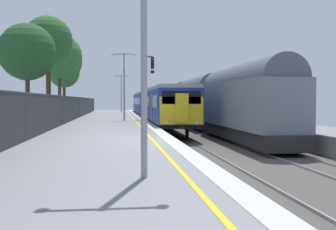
% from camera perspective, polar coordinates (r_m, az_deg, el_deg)
% --- Properties ---
extents(ground, '(17.40, 110.00, 1.21)m').
position_cam_1_polar(ground, '(17.82, 7.49, -5.24)').
color(ground, gray).
extents(commuter_train_at_platform, '(2.83, 40.16, 3.81)m').
position_cam_1_polar(commuter_train_at_platform, '(44.92, -2.02, 1.54)').
color(commuter_train_at_platform, navy).
rests_on(commuter_train_at_platform, ground).
extents(freight_train_adjacent_track, '(2.60, 59.60, 4.85)m').
position_cam_1_polar(freight_train_adjacent_track, '(48.33, 2.41, 2.03)').
color(freight_train_adjacent_track, '#232326').
rests_on(freight_train_adjacent_track, ground).
extents(signal_gantry, '(1.10, 0.24, 5.44)m').
position_cam_1_polar(signal_gantry, '(35.44, -3.11, 4.82)').
color(signal_gantry, '#47474C').
rests_on(signal_gantry, ground).
extents(platform_lamp_near, '(2.00, 0.20, 5.44)m').
position_cam_1_polar(platform_lamp_near, '(8.90, -3.34, 12.31)').
color(platform_lamp_near, '#93999E').
rests_on(platform_lamp_near, ground).
extents(platform_lamp_mid, '(2.00, 0.20, 5.51)m').
position_cam_1_polar(platform_lamp_mid, '(34.09, -6.06, 4.73)').
color(platform_lamp_mid, '#93999E').
rests_on(platform_lamp_mid, ground).
extents(platform_lamp_far, '(2.00, 0.20, 5.27)m').
position_cam_1_polar(platform_lamp_far, '(59.37, -6.45, 3.44)').
color(platform_lamp_far, '#93999E').
rests_on(platform_lamp_far, ground).
extents(platform_back_fence, '(0.07, 99.00, 1.97)m').
position_cam_1_polar(platform_back_fence, '(17.52, -19.05, -0.09)').
color(platform_back_fence, '#282B2D').
rests_on(platform_back_fence, ground).
extents(background_tree_left, '(3.76, 3.76, 6.94)m').
position_cam_1_polar(background_tree_left, '(52.28, -14.05, 5.57)').
color(background_tree_left, '#473323').
rests_on(background_tree_left, ground).
extents(background_tree_centre, '(4.07, 4.07, 8.71)m').
position_cam_1_polar(background_tree_centre, '(36.53, -16.30, 9.54)').
color(background_tree_centre, '#473323').
rests_on(background_tree_centre, ground).
extents(background_tree_right, '(4.79, 4.79, 8.74)m').
position_cam_1_polar(background_tree_right, '(45.76, -14.51, 7.59)').
color(background_tree_right, '#473323').
rests_on(background_tree_right, ground).
extents(background_tree_back, '(4.12, 4.12, 7.20)m').
position_cam_1_polar(background_tree_back, '(31.84, -18.82, 7.92)').
color(background_tree_back, '#473323').
rests_on(background_tree_back, ground).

